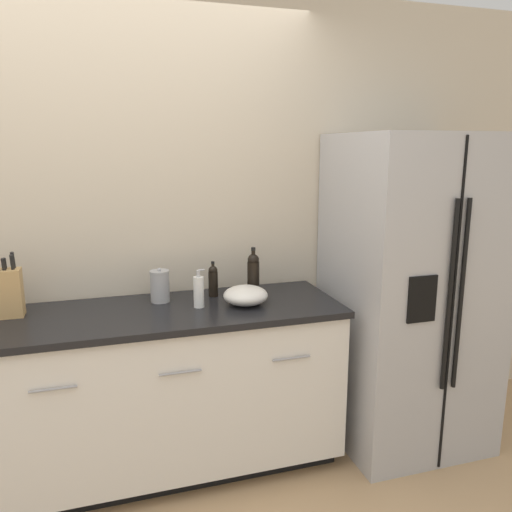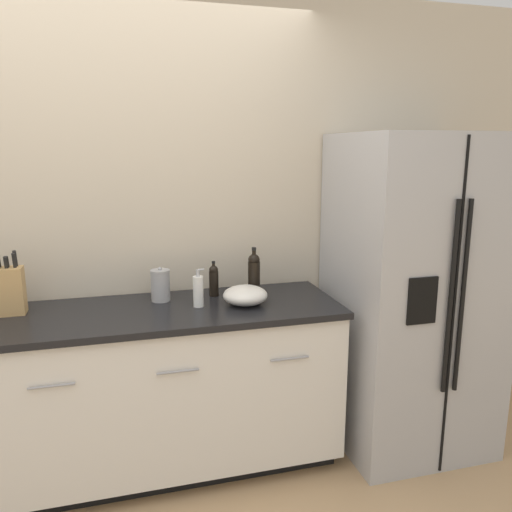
% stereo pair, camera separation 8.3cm
% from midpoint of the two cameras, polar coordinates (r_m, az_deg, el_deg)
% --- Properties ---
extents(wall_back, '(10.00, 0.05, 2.60)m').
position_cam_midpoint_polar(wall_back, '(2.89, -17.24, 2.92)').
color(wall_back, beige).
rests_on(wall_back, ground_plane).
extents(counter_unit, '(2.35, 0.64, 0.92)m').
position_cam_midpoint_polar(counter_unit, '(2.82, -14.51, -15.02)').
color(counter_unit, black).
rests_on(counter_unit, ground_plane).
extents(refrigerator, '(0.84, 0.80, 1.82)m').
position_cam_midpoint_polar(refrigerator, '(3.05, 18.04, -4.15)').
color(refrigerator, '#B2B2B5').
rests_on(refrigerator, ground_plane).
extents(knife_block, '(0.14, 0.10, 0.32)m').
position_cam_midpoint_polar(knife_block, '(2.76, -25.59, -3.51)').
color(knife_block, tan).
rests_on(knife_block, counter_unit).
extents(wine_bottle, '(0.07, 0.07, 0.27)m').
position_cam_midpoint_polar(wine_bottle, '(2.82, 0.61, -1.97)').
color(wine_bottle, black).
rests_on(wine_bottle, counter_unit).
extents(soap_dispenser, '(0.06, 0.05, 0.20)m').
position_cam_midpoint_polar(soap_dispenser, '(2.63, -5.72, -3.99)').
color(soap_dispenser, white).
rests_on(soap_dispenser, counter_unit).
extents(oil_bottle, '(0.05, 0.05, 0.20)m').
position_cam_midpoint_polar(oil_bottle, '(2.81, -4.01, -2.73)').
color(oil_bottle, black).
rests_on(oil_bottle, counter_unit).
extents(steel_canister, '(0.11, 0.11, 0.19)m').
position_cam_midpoint_polar(steel_canister, '(2.76, -10.02, -3.31)').
color(steel_canister, '#A3A3A5').
rests_on(steel_canister, counter_unit).
extents(mixing_bowl, '(0.24, 0.24, 0.10)m').
position_cam_midpoint_polar(mixing_bowl, '(2.66, -0.35, -4.51)').
color(mixing_bowl, white).
rests_on(mixing_bowl, counter_unit).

